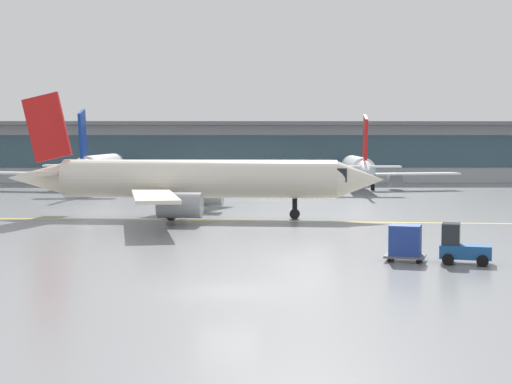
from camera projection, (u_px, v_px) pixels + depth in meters
name	position (u px, v px, depth m)	size (l,w,h in m)	color
ground_plane	(227.00, 291.00, 32.52)	(400.00, 400.00, 0.00)	gray
taxiway_centreline_stripe	(197.00, 220.00, 62.33)	(110.00, 0.36, 0.01)	yellow
terminal_concourse	(242.00, 151.00, 124.99)	(175.62, 11.00, 9.60)	#B2B7BC
gate_airplane_1	(101.00, 167.00, 101.91)	(28.78, 30.89, 10.25)	white
gate_airplane_2	(357.00, 168.00, 103.40)	(27.11, 29.21, 9.67)	white
taxiing_regional_jet	(194.00, 180.00, 64.17)	(31.96, 29.53, 10.58)	silver
baggage_tug	(461.00, 247.00, 39.93)	(2.90, 2.23, 2.10)	#194C8C
cargo_dolly_lead	(405.00, 242.00, 40.75)	(2.48, 2.16, 1.94)	#595B60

